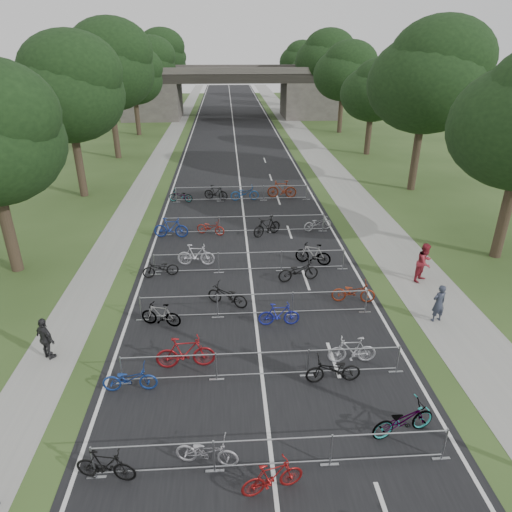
{
  "coord_description": "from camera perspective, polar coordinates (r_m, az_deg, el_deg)",
  "views": [
    {
      "loc": [
        -0.99,
        -4.89,
        10.29
      ],
      "look_at": [
        0.26,
        14.49,
        1.1
      ],
      "focal_mm": 32.0,
      "sensor_mm": 36.0,
      "label": 1
    }
  ],
  "objects": [
    {
      "name": "tree_right_4",
      "position": [
        70.29,
        8.59,
        23.12
      ],
      "size": [
        8.18,
        8.18,
        12.47
      ],
      "color": "#33261C",
      "rests_on": "ground"
    },
    {
      "name": "tree_left_3",
      "position": [
        57.89,
        -15.02,
        20.77
      ],
      "size": [
        6.72,
        6.72,
        10.25
      ],
      "color": "#33261C",
      "rests_on": "ground"
    },
    {
      "name": "tree_left_1",
      "position": [
        34.56,
        -22.41,
        18.6
      ],
      "size": [
        7.56,
        7.56,
        11.53
      ],
      "color": "#33261C",
      "rests_on": "ground"
    },
    {
      "name": "tree_right_3",
      "position": [
        58.64,
        11.02,
        21.61
      ],
      "size": [
        7.17,
        7.17,
        10.93
      ],
      "color": "#33261C",
      "rests_on": "ground"
    },
    {
      "name": "bike_13",
      "position": [
        19.47,
        -3.61,
        -4.96
      ],
      "size": [
        1.95,
        1.41,
        0.98
      ],
      "primitive_type": "imported",
      "rotation": [
        0.0,
        0.0,
        4.25
      ],
      "color": "black",
      "rests_on": "ground"
    },
    {
      "name": "bike_27",
      "position": [
        33.15,
        3.25,
        8.33
      ],
      "size": [
        2.14,
        0.81,
        1.26
      ],
      "primitive_type": "imported",
      "rotation": [
        0.0,
        0.0,
        4.6
      ],
      "color": "maroon",
      "rests_on": "ground"
    },
    {
      "name": "tree_right_1",
      "position": [
        35.8,
        20.83,
        19.98
      ],
      "size": [
        8.18,
        8.18,
        12.47
      ],
      "color": "#33261C",
      "rests_on": "ground"
    },
    {
      "name": "overpass_bridge",
      "position": [
        70.23,
        -3.03,
        19.77
      ],
      "size": [
        31.0,
        8.0,
        7.05
      ],
      "color": "#484440",
      "rests_on": "ground"
    },
    {
      "name": "bike_5",
      "position": [
        13.19,
        -6.16,
        -23.11
      ],
      "size": [
        1.8,
        0.93,
        0.9
      ],
      "primitive_type": "imported",
      "rotation": [
        0.0,
        0.0,
        1.37
      ],
      "color": "#9B9AA1",
      "rests_on": "ground"
    },
    {
      "name": "bike_20",
      "position": [
        26.58,
        -10.59,
        3.47
      ],
      "size": [
        2.02,
        0.75,
        1.19
      ],
      "primitive_type": "imported",
      "rotation": [
        0.0,
        0.0,
        1.47
      ],
      "color": "navy",
      "rests_on": "ground"
    },
    {
      "name": "tree_left_4",
      "position": [
        69.67,
        -13.27,
        22.26
      ],
      "size": [
        7.56,
        7.56,
        11.53
      ],
      "color": "#33261C",
      "rests_on": "ground"
    },
    {
      "name": "bike_21",
      "position": [
        26.72,
        -5.7,
        3.58
      ],
      "size": [
        1.81,
        1.16,
        0.9
      ],
      "primitive_type": "imported",
      "rotation": [
        0.0,
        0.0,
        1.21
      ],
      "color": "maroon",
      "rests_on": "ground"
    },
    {
      "name": "bike_17",
      "position": [
        23.04,
        -7.52,
        0.12
      ],
      "size": [
        1.92,
        0.68,
        1.13
      ],
      "primitive_type": "imported",
      "rotation": [
        0.0,
        0.0,
        1.49
      ],
      "color": "silver",
      "rests_on": "ground"
    },
    {
      "name": "bike_22",
      "position": [
        26.43,
        1.38,
        3.75
      ],
      "size": [
        1.91,
        1.49,
        1.15
      ],
      "primitive_type": "imported",
      "rotation": [
        0.0,
        0.0,
        5.28
      ],
      "color": "black",
      "rests_on": "ground"
    },
    {
      "name": "bike_9",
      "position": [
        16.15,
        -8.81,
        -11.86
      ],
      "size": [
        2.06,
        0.66,
        1.23
      ],
      "primitive_type": "imported",
      "rotation": [
        0.0,
        0.0,
        1.61
      ],
      "color": "maroon",
      "rests_on": "ground"
    },
    {
      "name": "tree_right_5",
      "position": [
        82.15,
        6.7,
        22.14
      ],
      "size": [
        6.16,
        6.16,
        9.39
      ],
      "color": "#33261C",
      "rests_on": "ground"
    },
    {
      "name": "bike_6",
      "position": [
        12.57,
        2.08,
        -25.93
      ],
      "size": [
        1.7,
        0.85,
        0.98
      ],
      "primitive_type": "imported",
      "rotation": [
        0.0,
        0.0,
        1.82
      ],
      "color": "maroon",
      "rests_on": "ground"
    },
    {
      "name": "barrier_row_5",
      "position": [
        26.75,
        -1.31,
        3.95
      ],
      "size": [
        9.7,
        0.08,
        1.1
      ],
      "color": "#94979C",
      "rests_on": "ground"
    },
    {
      "name": "bike_16",
      "position": [
        22.24,
        -11.85,
        -1.53
      ],
      "size": [
        1.79,
        0.93,
        0.89
      ],
      "primitive_type": "imported",
      "rotation": [
        0.0,
        0.0,
        4.92
      ],
      "color": "black",
      "rests_on": "ground"
    },
    {
      "name": "tree_right_6",
      "position": [
        93.94,
        5.39,
        23.17
      ],
      "size": [
        7.17,
        7.17,
        10.93
      ],
      "color": "#33261C",
      "rests_on": "ground"
    },
    {
      "name": "tree_right_2",
      "position": [
        47.18,
        14.55,
        19.29
      ],
      "size": [
        6.16,
        6.16,
        9.39
      ],
      "color": "#33261C",
      "rests_on": "ground"
    },
    {
      "name": "barrier_row_2",
      "position": [
        15.56,
        0.8,
        -13.46
      ],
      "size": [
        9.7,
        0.08,
        1.1
      ],
      "color": "#94979C",
      "rests_on": "ground"
    },
    {
      "name": "bike_25",
      "position": [
        32.77,
        -5.04,
        7.89
      ],
      "size": [
        1.83,
        1.09,
        1.06
      ],
      "primitive_type": "imported",
      "rotation": [
        0.0,
        0.0,
        1.21
      ],
      "color": "black",
      "rests_on": "ground"
    },
    {
      "name": "tree_left_6",
      "position": [
        93.48,
        -10.91,
        22.58
      ],
      "size": [
        6.72,
        6.72,
        10.25
      ],
      "color": "#33261C",
      "rests_on": "ground"
    },
    {
      "name": "bike_19",
      "position": [
        23.17,
        7.15,
        0.25
      ],
      "size": [
        1.89,
        1.21,
        1.1
      ],
      "primitive_type": "imported",
      "rotation": [
        0.0,
        0.0,
        4.3
      ],
      "color": "#94979C",
      "rests_on": "ground"
    },
    {
      "name": "barrier_row_6",
      "position": [
        32.41,
        -1.77,
        7.81
      ],
      "size": [
        9.7,
        0.08,
        1.1
      ],
      "color": "#94979C",
      "rests_on": "ground"
    },
    {
      "name": "bike_18",
      "position": [
        21.48,
        5.31,
        -1.88
      ],
      "size": [
        2.04,
        1.0,
        1.02
      ],
      "primitive_type": "imported",
      "rotation": [
        0.0,
        0.0,
        1.74
      ],
      "color": "black",
      "rests_on": "ground"
    },
    {
      "name": "bike_8",
      "position": [
        15.69,
        -15.5,
        -14.57
      ],
      "size": [
        1.76,
        0.62,
        0.92
      ],
      "primitive_type": "imported",
      "rotation": [
        0.0,
        0.0,
        1.58
      ],
      "color": "navy",
      "rests_on": "ground"
    },
    {
      "name": "pedestrian_b",
      "position": [
        22.61,
        20.32,
        -0.78
      ],
      "size": [
        1.16,
        1.13,
        1.89
      ],
      "primitive_type": "imported",
      "rotation": [
        0.0,
        0.0,
        0.68
      ],
      "color": "maroon",
      "rests_on": "ground"
    },
    {
      "name": "barrier_row_3",
      "position": [
        18.67,
        -0.1,
        -6.15
      ],
      "size": [
        9.7,
        0.08,
        1.1
      ],
      "color": "#94979C",
      "rests_on": "ground"
    },
    {
      "name": "sidewalk_right",
      "position": [
        56.57,
        5.72,
        14.73
      ],
      "size": [
        3.0,
        140.0,
        0.01
      ],
      "primitive_type": "cube",
      "color": "gray",
      "rests_on": "ground"
    },
    {
      "name": "tree_left_5",
      "position": [
        81.51,
        -12.0,
        23.3
      ],
      "size": [
        8.4,
        8.4,
        12.81
      ],
      "color": "#33261C",
      "rests_on": "ground"
    },
    {
      "name": "bike_26",
      "position": [
        32.54,
        -1.42,
        7.86
      ],
      "size": [
        2.05,
        0.83,
        1.06
      ],
      "primitive_type": "imported",
      "rotation": [
        0.0,
        0.0,
        1.64
      ],
      "color": "#1C509C",
      "rests_on": "ground"
    },
    {
      "name": "sidewalk_left",
      "position": [
        56.23,
        -10.6,
        14.37
      ],
      "size": [
        2.0,
        140.0,
        0.01
      ],
      "primitive_type": "cube",
      "color": "gray",
      "rests_on": "ground"
    },
    {
      "name": "bike_12",
      "position": [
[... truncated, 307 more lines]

